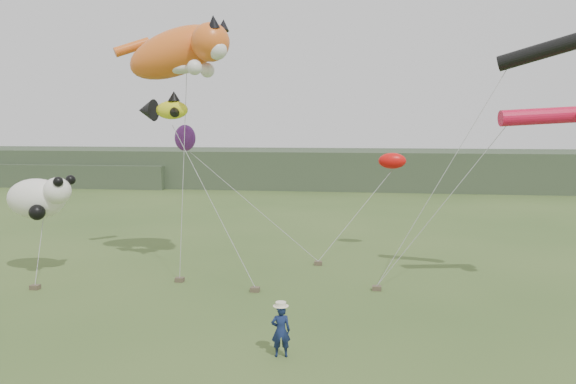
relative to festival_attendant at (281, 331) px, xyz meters
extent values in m
plane|color=#385123|center=(-1.26, 2.09, -0.78)|extent=(120.00, 120.00, 0.00)
cube|color=#2D3D28|center=(-1.26, 47.09, 1.22)|extent=(90.00, 12.00, 4.00)
cube|color=#2D3D28|center=(-31.26, 44.09, 0.47)|extent=(25.00, 8.00, 2.50)
imported|color=#131E47|center=(0.00, 0.00, 0.00)|extent=(0.63, 0.48, 1.56)
cube|color=brown|center=(-5.56, 7.21, -0.69)|extent=(0.37, 0.29, 0.19)
cube|color=brown|center=(-2.03, 6.23, -0.69)|extent=(0.37, 0.29, 0.19)
cube|color=brown|center=(2.90, 7.11, -0.69)|extent=(0.37, 0.29, 0.19)
cube|color=brown|center=(-11.12, 5.28, -0.69)|extent=(0.37, 0.29, 0.19)
cube|color=brown|center=(0.15, 10.97, -0.69)|extent=(0.37, 0.29, 0.19)
ellipsoid|color=orange|center=(-6.12, 9.08, 9.22)|extent=(5.06, 2.67, 3.40)
sphere|color=orange|center=(-4.28, 8.16, 9.50)|extent=(1.65, 1.65, 1.65)
cone|color=black|center=(-4.01, 7.70, 10.28)|extent=(0.51, 0.63, 0.62)
cone|color=black|center=(-3.82, 8.62, 10.28)|extent=(0.51, 0.59, 0.59)
sphere|color=silver|center=(-3.92, 7.89, 9.13)|extent=(0.83, 0.83, 0.83)
ellipsoid|color=silver|center=(-5.93, 8.80, 8.49)|extent=(1.62, 0.81, 0.50)
sphere|color=silver|center=(-4.83, 7.61, 8.39)|extent=(0.64, 0.64, 0.64)
sphere|color=silver|center=(-4.65, 8.90, 8.39)|extent=(0.64, 0.64, 0.64)
cylinder|color=orange|center=(-8.50, 9.81, 9.59)|extent=(1.71, 1.25, 1.00)
ellipsoid|color=yellow|center=(-6.20, 8.54, 6.65)|extent=(1.64, 0.88, 0.85)
cone|color=black|center=(-7.52, 8.87, 6.65)|extent=(0.91, 1.10, 0.99)
cone|color=black|center=(-6.09, 8.54, 7.26)|extent=(0.55, 0.55, 0.44)
cone|color=black|center=(-5.87, 7.98, 6.54)|extent=(0.58, 0.62, 0.44)
cone|color=black|center=(-5.87, 9.09, 6.54)|extent=(0.58, 0.62, 0.44)
cylinder|color=black|center=(9.03, 7.50, 8.81)|extent=(3.36, 1.70, 1.43)
cylinder|color=red|center=(9.18, 7.45, 6.33)|extent=(3.46, 1.12, 0.81)
ellipsoid|color=white|center=(-12.22, 7.45, 2.72)|extent=(2.68, 1.79, 1.79)
sphere|color=white|center=(-11.03, 7.16, 3.12)|extent=(1.19, 1.19, 1.19)
sphere|color=black|center=(-10.73, 6.76, 3.56)|extent=(0.44, 0.44, 0.44)
sphere|color=black|center=(-10.64, 7.60, 3.56)|extent=(0.44, 0.44, 0.44)
sphere|color=black|center=(-11.73, 6.66, 2.22)|extent=(0.69, 0.69, 0.69)
sphere|color=black|center=(-13.02, 7.75, 2.32)|extent=(0.69, 0.69, 0.69)
ellipsoid|color=red|center=(3.73, 14.27, 4.12)|extent=(1.44, 0.84, 0.84)
ellipsoid|color=#541C68|center=(-6.79, 12.06, 5.34)|extent=(1.09, 0.73, 1.34)
camera|label=1|loc=(2.42, -15.62, 5.98)|focal=35.00mm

